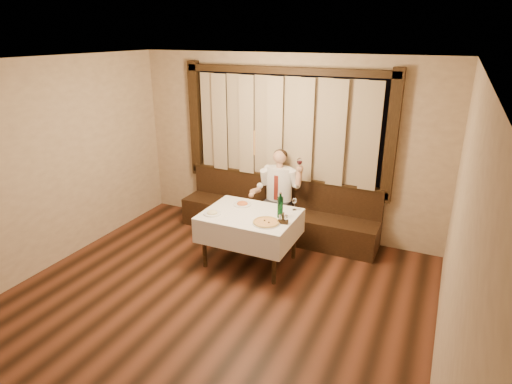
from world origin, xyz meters
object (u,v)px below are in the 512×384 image
at_px(pizza, 266,222).
at_px(seated_man, 278,188).
at_px(pasta_red, 242,202).
at_px(dining_table, 250,220).
at_px(green_bottle, 280,207).
at_px(pasta_cream, 212,212).
at_px(cruet_caddy, 283,220).
at_px(banquette, 277,216).

bearing_deg(pizza, seated_man, 104.79).
bearing_deg(pasta_red, dining_table, -45.28).
relative_size(pizza, green_bottle, 1.02).
bearing_deg(pasta_cream, dining_table, 27.17).
height_order(cruet_caddy, seated_man, seated_man).
xyz_separation_m(dining_table, pasta_cream, (-0.46, -0.23, 0.14)).
bearing_deg(pasta_cream, pasta_red, 64.29).
xyz_separation_m(dining_table, cruet_caddy, (0.53, -0.11, 0.16)).
relative_size(pasta_red, pasta_cream, 1.08).
bearing_deg(dining_table, pasta_red, 134.72).
xyz_separation_m(banquette, green_bottle, (0.42, -0.97, 0.60)).
bearing_deg(pasta_cream, cruet_caddy, 7.01).
xyz_separation_m(pasta_red, green_bottle, (0.65, -0.18, 0.12)).
bearing_deg(cruet_caddy, seated_man, 103.77).
bearing_deg(dining_table, pizza, -32.09).
xyz_separation_m(banquette, seated_man, (0.03, -0.09, 0.51)).
height_order(dining_table, pasta_cream, pasta_cream).
bearing_deg(green_bottle, pasta_cream, -162.07).
relative_size(dining_table, cruet_caddy, 8.86).
distance_m(pizza, cruet_caddy, 0.22).
relative_size(green_bottle, cruet_caddy, 2.48).
bearing_deg(dining_table, green_bottle, 6.77).
bearing_deg(dining_table, banquette, 90.00).
xyz_separation_m(dining_table, green_bottle, (0.42, 0.05, 0.26)).
bearing_deg(pizza, banquette, 105.12).
distance_m(pasta_cream, seated_man, 1.27).
xyz_separation_m(pasta_red, pasta_cream, (-0.23, -0.47, -0.00)).
xyz_separation_m(banquette, pasta_red, (-0.23, -0.79, 0.48)).
height_order(pasta_red, seated_man, seated_man).
height_order(pasta_red, pasta_cream, pasta_red).
height_order(dining_table, seated_man, seated_man).
bearing_deg(pasta_red, seated_man, 69.46).
xyz_separation_m(green_bottle, cruet_caddy, (0.11, -0.16, -0.10)).
relative_size(pizza, cruet_caddy, 2.54).
relative_size(dining_table, pasta_cream, 5.30).
bearing_deg(cruet_caddy, pasta_red, 143.82).
height_order(pizza, seated_man, seated_man).
distance_m(dining_table, pasta_cream, 0.53).
height_order(pizza, pasta_cream, pasta_cream).
distance_m(green_bottle, cruet_caddy, 0.22).
relative_size(banquette, cruet_caddy, 22.32).
bearing_deg(green_bottle, cruet_caddy, -56.67).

